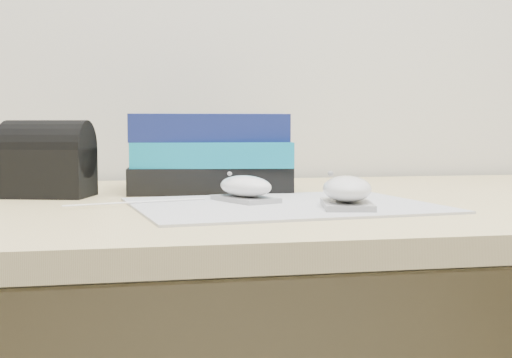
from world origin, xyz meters
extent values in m
cube|color=tan|center=(0.00, 1.58, 0.71)|extent=(1.60, 0.80, 0.03)
cube|color=#96989F|center=(-0.04, 1.47, 0.73)|extent=(0.42, 0.34, 0.00)
cube|color=#9E9EA0|center=(-0.08, 1.51, 0.74)|extent=(0.09, 0.11, 0.01)
ellipsoid|color=white|center=(-0.08, 1.51, 0.75)|extent=(0.09, 0.11, 0.03)
ellipsoid|color=gray|center=(-0.11, 1.51, 0.77)|extent=(0.01, 0.01, 0.01)
cube|color=gray|center=(0.03, 1.41, 0.74)|extent=(0.08, 0.12, 0.01)
ellipsoid|color=silver|center=(0.03, 1.41, 0.76)|extent=(0.08, 0.12, 0.03)
ellipsoid|color=gray|center=(0.01, 1.41, 0.78)|extent=(0.01, 0.01, 0.01)
cylinder|color=white|center=(-0.23, 1.52, 0.73)|extent=(0.19, 0.06, 0.00)
cube|color=black|center=(-0.10, 1.73, 0.75)|extent=(0.28, 0.23, 0.04)
cube|color=#0F87AB|center=(-0.10, 1.72, 0.79)|extent=(0.28, 0.23, 0.04)
cube|color=#121B54|center=(-0.11, 1.73, 0.83)|extent=(0.26, 0.22, 0.04)
cube|color=white|center=(-0.11, 1.71, 0.86)|extent=(0.25, 0.07, 0.00)
cube|color=black|center=(-0.36, 1.66, 0.77)|extent=(0.15, 0.12, 0.07)
cylinder|color=black|center=(-0.36, 1.66, 0.80)|extent=(0.15, 0.12, 0.09)
camera|label=1|loc=(-0.27, 0.56, 0.83)|focal=50.00mm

